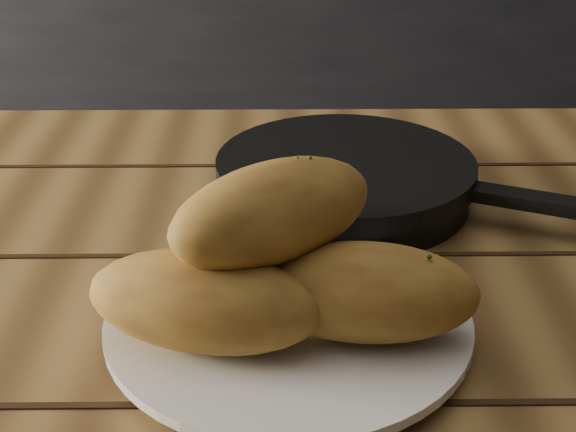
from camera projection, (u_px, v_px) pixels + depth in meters
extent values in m
cube|color=black|center=(112.00, 45.00, 2.46)|extent=(2.80, 0.60, 0.90)
cube|color=olive|center=(255.00, 341.00, 0.63)|extent=(1.40, 0.97, 0.04)
cylinder|color=white|center=(288.00, 326.00, 0.61)|extent=(0.25, 0.25, 0.01)
cylinder|color=white|center=(288.00, 318.00, 0.60)|extent=(0.28, 0.28, 0.01)
ellipsoid|color=#B68B32|center=(203.00, 301.00, 0.55)|extent=(0.18, 0.11, 0.07)
ellipsoid|color=#B68B32|center=(365.00, 292.00, 0.56)|extent=(0.17, 0.09, 0.07)
ellipsoid|color=#B68B32|center=(281.00, 234.00, 0.64)|extent=(0.09, 0.16, 0.07)
ellipsoid|color=#B68B32|center=(273.00, 212.00, 0.56)|extent=(0.17, 0.15, 0.07)
cylinder|color=black|center=(345.00, 186.00, 0.81)|extent=(0.25, 0.25, 0.03)
cylinder|color=black|center=(345.00, 168.00, 0.80)|extent=(0.26, 0.26, 0.02)
cube|color=black|center=(546.00, 203.00, 0.74)|extent=(0.14, 0.08, 0.01)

